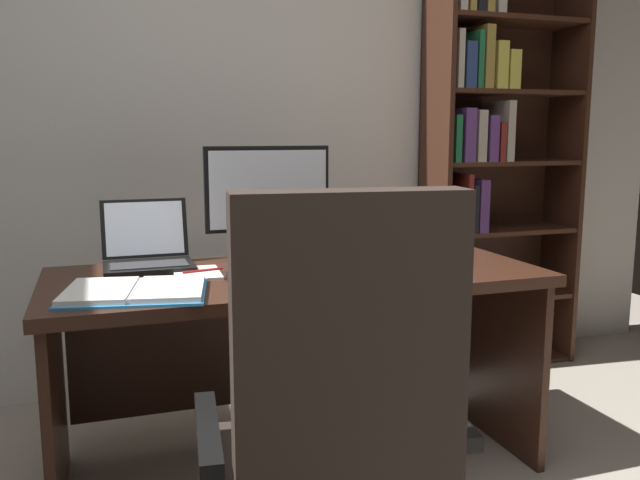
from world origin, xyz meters
name	(u,v)px	position (x,y,z in m)	size (l,w,h in m)	color
wall_back	(220,85)	(0.00, 2.00, 1.40)	(4.83, 0.12, 2.79)	beige
desk	(292,320)	(0.08, 1.10, 0.52)	(1.66, 0.69, 0.71)	#381E14
bookshelf	(486,160)	(1.28, 1.77, 1.05)	(0.78, 0.30, 2.06)	#381E14
office_chair	(337,461)	(-0.08, 0.21, 0.45)	(0.65, 0.60, 1.07)	black
monitor	(268,204)	(0.03, 1.25, 0.92)	(0.46, 0.16, 0.42)	black
laptop	(148,254)	(-0.40, 1.25, 0.76)	(0.30, 0.28, 0.23)	black
keyboard	(295,276)	(0.03, 0.91, 0.73)	(0.42, 0.15, 0.02)	black
computer_mouse	(380,267)	(0.33, 0.91, 0.73)	(0.06, 0.10, 0.04)	black
reading_stand_with_book	(366,231)	(0.45, 1.32, 0.79)	(0.31, 0.29, 0.16)	black
open_binder	(135,291)	(-0.47, 0.86, 0.73)	(0.46, 0.38, 0.02)	#2D84C6
notepad	(197,273)	(-0.26, 1.08, 0.72)	(0.15, 0.21, 0.01)	silver
pen	(203,270)	(-0.24, 1.08, 0.73)	(0.01, 0.01, 0.14)	maroon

